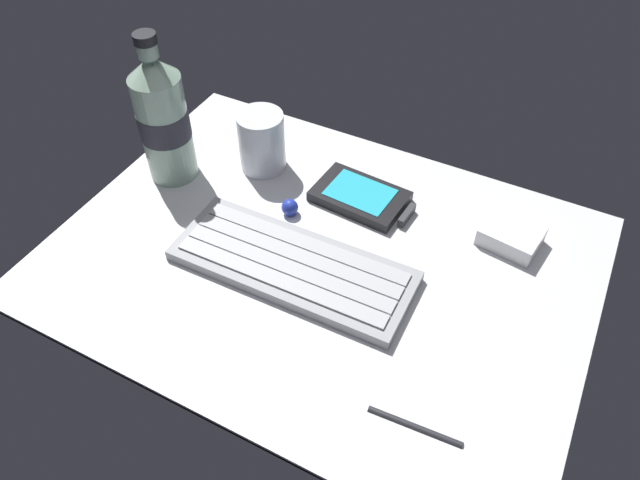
{
  "coord_description": "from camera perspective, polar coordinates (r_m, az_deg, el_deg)",
  "views": [
    {
      "loc": [
        22.53,
        -43.48,
        54.5
      ],
      "look_at": [
        0.0,
        0.0,
        3.0
      ],
      "focal_mm": 33.72,
      "sensor_mm": 36.0,
      "label": 1
    }
  ],
  "objects": [
    {
      "name": "water_bottle",
      "position": [
        0.82,
        -14.68,
        11.07
      ],
      "size": [
        6.73,
        6.73,
        20.8
      ],
      "color": "#9EC1A8",
      "rests_on": "ground_plane"
    },
    {
      "name": "ground_plane",
      "position": [
        0.74,
        -0.08,
        -2.25
      ],
      "size": [
        64.0,
        48.0,
        2.8
      ],
      "color": "silver"
    },
    {
      "name": "handheld_device",
      "position": [
        0.8,
        4.22,
        4.02
      ],
      "size": [
        13.2,
        8.5,
        1.5
      ],
      "color": "black",
      "rests_on": "ground_plane"
    },
    {
      "name": "trackball_mouse",
      "position": [
        0.78,
        -2.88,
        3.12
      ],
      "size": [
        2.2,
        2.2,
        2.2
      ],
      "primitive_type": "sphere",
      "color": "#2338B2",
      "rests_on": "ground_plane"
    },
    {
      "name": "stylus_pen",
      "position": [
        0.61,
        8.99,
        -16.98
      ],
      "size": [
        9.53,
        1.3,
        0.7
      ],
      "primitive_type": "cylinder",
      "rotation": [
        0.0,
        1.57,
        0.06
      ],
      "color": "#26262B",
      "rests_on": "ground_plane"
    },
    {
      "name": "keyboard",
      "position": [
        0.71,
        -2.61,
        -2.39
      ],
      "size": [
        29.13,
        11.36,
        1.7
      ],
      "color": "#93969B",
      "rests_on": "ground_plane"
    },
    {
      "name": "juice_cup",
      "position": [
        0.84,
        -5.54,
        9.09
      ],
      "size": [
        6.4,
        6.4,
        8.5
      ],
      "color": "silver",
      "rests_on": "ground_plane"
    },
    {
      "name": "charger_block",
      "position": [
        0.78,
        17.67,
        0.37
      ],
      "size": [
        7.73,
        6.54,
        2.4
      ],
      "primitive_type": "cube",
      "rotation": [
        0.0,
        0.0,
        -0.14
      ],
      "color": "white",
      "rests_on": "ground_plane"
    }
  ]
}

